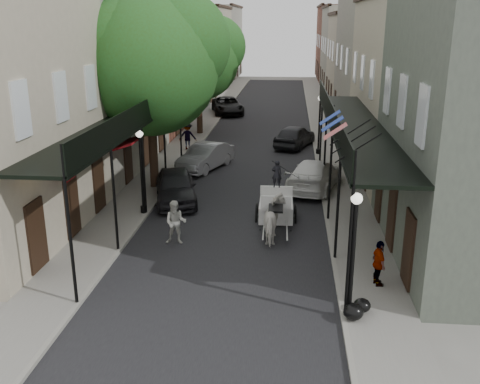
% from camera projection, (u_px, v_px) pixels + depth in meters
% --- Properties ---
extents(ground, '(140.00, 140.00, 0.00)m').
position_uv_depth(ground, '(217.00, 281.00, 17.70)').
color(ground, gray).
rests_on(ground, ground).
extents(road, '(8.00, 90.00, 0.01)m').
position_uv_depth(road, '(257.00, 147.00, 36.67)').
color(road, black).
rests_on(road, ground).
extents(sidewalk_left, '(2.20, 90.00, 0.12)m').
position_uv_depth(sidewalk_left, '(185.00, 145.00, 37.11)').
color(sidewalk_left, gray).
rests_on(sidewalk_left, ground).
extents(sidewalk_right, '(2.20, 90.00, 0.12)m').
position_uv_depth(sidewalk_right, '(330.00, 148.00, 36.20)').
color(sidewalk_right, gray).
rests_on(sidewalk_right, ground).
extents(building_row_left, '(5.00, 80.00, 10.50)m').
position_uv_depth(building_row_left, '(164.00, 58.00, 45.34)').
color(building_row_left, '#AFA38C').
rests_on(building_row_left, ground).
extents(building_row_right, '(5.00, 80.00, 10.50)m').
position_uv_depth(building_row_right, '(370.00, 60.00, 43.79)').
color(building_row_right, gray).
rests_on(building_row_right, ground).
extents(gallery_left, '(2.20, 18.05, 4.88)m').
position_uv_depth(gallery_left, '(130.00, 121.00, 23.52)').
color(gallery_left, black).
rests_on(gallery_left, sidewalk_left).
extents(gallery_right, '(2.20, 18.05, 4.88)m').
position_uv_depth(gallery_right, '(350.00, 124.00, 22.66)').
color(gallery_right, black).
rests_on(gallery_right, sidewalk_right).
extents(tree_near, '(7.31, 6.80, 9.63)m').
position_uv_depth(tree_near, '(158.00, 59.00, 25.77)').
color(tree_near, '#382619').
rests_on(tree_near, sidewalk_left).
extents(tree_far, '(6.45, 6.00, 8.61)m').
position_uv_depth(tree_far, '(203.00, 56.00, 39.25)').
color(tree_far, '#382619').
rests_on(tree_far, sidewalk_left).
extents(lamppost_right_near, '(0.32, 0.32, 3.71)m').
position_uv_depth(lamppost_right_near, '(353.00, 254.00, 14.81)').
color(lamppost_right_near, black).
rests_on(lamppost_right_near, sidewalk_right).
extents(lamppost_left, '(0.32, 0.32, 3.71)m').
position_uv_depth(lamppost_left, '(142.00, 171.00, 23.14)').
color(lamppost_left, black).
rests_on(lamppost_left, sidewalk_left).
extents(lamppost_right_far, '(0.32, 0.32, 3.71)m').
position_uv_depth(lamppost_right_far, '(319.00, 124.00, 33.78)').
color(lamppost_right_far, black).
rests_on(lamppost_right_far, sidewalk_right).
extents(horse, '(0.95, 2.02, 1.69)m').
position_uv_depth(horse, '(276.00, 220.00, 20.80)').
color(horse, silver).
rests_on(horse, ground).
extents(carriage, '(1.79, 2.52, 2.82)m').
position_uv_depth(carriage, '(276.00, 193.00, 23.23)').
color(carriage, black).
rests_on(carriage, ground).
extents(pedestrian_walking, '(0.87, 0.69, 1.73)m').
position_uv_depth(pedestrian_walking, '(176.00, 222.00, 20.46)').
color(pedestrian_walking, beige).
rests_on(pedestrian_walking, ground).
extents(pedestrian_sidewalk_left, '(1.17, 0.70, 1.79)m').
position_uv_depth(pedestrian_sidewalk_left, '(188.00, 136.00, 35.30)').
color(pedestrian_sidewalk_left, gray).
rests_on(pedestrian_sidewalk_left, sidewalk_left).
extents(pedestrian_sidewalk_right, '(0.55, 0.95, 1.52)m').
position_uv_depth(pedestrian_sidewalk_right, '(379.00, 263.00, 16.95)').
color(pedestrian_sidewalk_right, gray).
rests_on(pedestrian_sidewalk_right, sidewalk_right).
extents(car_left_near, '(2.90, 4.89, 1.56)m').
position_uv_depth(car_left_near, '(176.00, 186.00, 25.27)').
color(car_left_near, black).
rests_on(car_left_near, ground).
extents(car_left_mid, '(3.04, 4.76, 1.48)m').
position_uv_depth(car_left_mid, '(205.00, 157.00, 30.99)').
color(car_left_mid, '#9F9EA4').
rests_on(car_left_mid, ground).
extents(car_left_far, '(3.81, 6.08, 1.57)m').
position_uv_depth(car_left_far, '(228.00, 106.00, 49.70)').
color(car_left_far, black).
rests_on(car_left_far, ground).
extents(car_right_near, '(3.38, 5.59, 1.51)m').
position_uv_depth(car_right_near, '(314.00, 175.00, 27.26)').
color(car_right_near, white).
rests_on(car_right_near, ground).
extents(car_right_far, '(3.21, 4.87, 1.54)m').
position_uv_depth(car_right_far, '(295.00, 136.00, 36.46)').
color(car_right_far, black).
rests_on(car_right_far, ground).
extents(trash_bags, '(0.84, 0.99, 0.49)m').
position_uv_depth(trash_bags, '(357.00, 309.00, 15.28)').
color(trash_bags, black).
rests_on(trash_bags, sidewalk_right).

